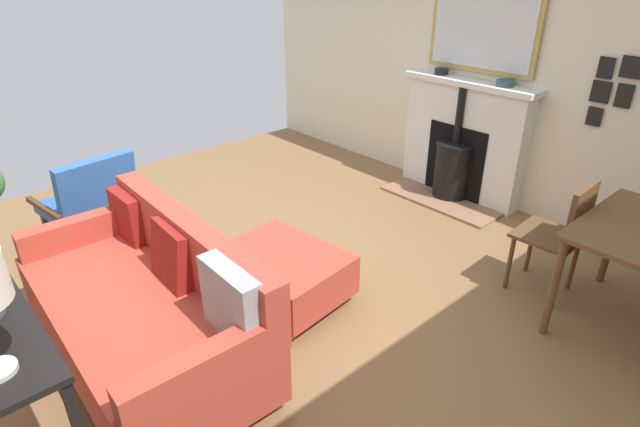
{
  "coord_description": "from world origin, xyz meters",
  "views": [
    {
      "loc": [
        1.49,
        2.6,
        2.14
      ],
      "look_at": [
        -0.61,
        0.26,
        0.55
      ],
      "focal_mm": 28.44,
      "sensor_mm": 36.0,
      "label": 1
    }
  ],
  "objects_px": {
    "mantel_bowl_far": "(505,83)",
    "armchair_accent": "(91,198)",
    "sofa": "(149,306)",
    "ottoman": "(283,272)",
    "mantel_bowl_near": "(442,71)",
    "fireplace": "(461,147)",
    "dining_chair_near_fireplace": "(562,231)"
  },
  "relations": [
    {
      "from": "fireplace",
      "to": "mantel_bowl_far",
      "type": "relative_size",
      "value": 8.61
    },
    {
      "from": "ottoman",
      "to": "armchair_accent",
      "type": "relative_size",
      "value": 1.06
    },
    {
      "from": "mantel_bowl_far",
      "to": "armchair_accent",
      "type": "xyz_separation_m",
      "value": [
        3.09,
        -1.63,
        -0.71
      ]
    },
    {
      "from": "dining_chair_near_fireplace",
      "to": "mantel_bowl_near",
      "type": "bearing_deg",
      "value": -118.28
    },
    {
      "from": "armchair_accent",
      "to": "dining_chair_near_fireplace",
      "type": "bearing_deg",
      "value": 128.25
    },
    {
      "from": "mantel_bowl_near",
      "to": "dining_chair_near_fireplace",
      "type": "height_order",
      "value": "mantel_bowl_near"
    },
    {
      "from": "mantel_bowl_near",
      "to": "dining_chair_near_fireplace",
      "type": "distance_m",
      "value": 2.1
    },
    {
      "from": "mantel_bowl_near",
      "to": "dining_chair_near_fireplace",
      "type": "relative_size",
      "value": 0.15
    },
    {
      "from": "mantel_bowl_far",
      "to": "ottoman",
      "type": "relative_size",
      "value": 0.17
    },
    {
      "from": "armchair_accent",
      "to": "dining_chair_near_fireplace",
      "type": "height_order",
      "value": "dining_chair_near_fireplace"
    },
    {
      "from": "mantel_bowl_near",
      "to": "sofa",
      "type": "bearing_deg",
      "value": 8.17
    },
    {
      "from": "mantel_bowl_far",
      "to": "sofa",
      "type": "bearing_deg",
      "value": -3.33
    },
    {
      "from": "ottoman",
      "to": "sofa",
      "type": "bearing_deg",
      "value": -5.12
    },
    {
      "from": "mantel_bowl_near",
      "to": "ottoman",
      "type": "height_order",
      "value": "mantel_bowl_near"
    },
    {
      "from": "ottoman",
      "to": "dining_chair_near_fireplace",
      "type": "bearing_deg",
      "value": 140.44
    },
    {
      "from": "sofa",
      "to": "ottoman",
      "type": "xyz_separation_m",
      "value": [
        -0.91,
        0.08,
        -0.13
      ]
    },
    {
      "from": "sofa",
      "to": "dining_chair_near_fireplace",
      "type": "xyz_separation_m",
      "value": [
        -2.36,
        1.28,
        0.15
      ]
    },
    {
      "from": "mantel_bowl_near",
      "to": "ottoman",
      "type": "xyz_separation_m",
      "value": [
        2.39,
        0.56,
        -0.95
      ]
    },
    {
      "from": "sofa",
      "to": "dining_chair_near_fireplace",
      "type": "relative_size",
      "value": 2.1
    },
    {
      "from": "armchair_accent",
      "to": "mantel_bowl_near",
      "type": "bearing_deg",
      "value": 162.63
    },
    {
      "from": "ottoman",
      "to": "mantel_bowl_far",
      "type": "bearing_deg",
      "value": 177.35
    },
    {
      "from": "ottoman",
      "to": "dining_chair_near_fireplace",
      "type": "xyz_separation_m",
      "value": [
        -1.45,
        1.2,
        0.28
      ]
    },
    {
      "from": "armchair_accent",
      "to": "ottoman",
      "type": "bearing_deg",
      "value": 114.52
    },
    {
      "from": "fireplace",
      "to": "mantel_bowl_near",
      "type": "distance_m",
      "value": 0.75
    },
    {
      "from": "fireplace",
      "to": "dining_chair_near_fireplace",
      "type": "relative_size",
      "value": 1.55
    },
    {
      "from": "sofa",
      "to": "ottoman",
      "type": "height_order",
      "value": "sofa"
    },
    {
      "from": "mantel_bowl_near",
      "to": "armchair_accent",
      "type": "xyz_separation_m",
      "value": [
        3.09,
        -0.97,
        -0.71
      ]
    },
    {
      "from": "fireplace",
      "to": "dining_chair_near_fireplace",
      "type": "distance_m",
      "value": 1.7
    },
    {
      "from": "mantel_bowl_near",
      "to": "ottoman",
      "type": "distance_m",
      "value": 2.63
    },
    {
      "from": "armchair_accent",
      "to": "sofa",
      "type": "bearing_deg",
      "value": 81.41
    },
    {
      "from": "mantel_bowl_far",
      "to": "ottoman",
      "type": "xyz_separation_m",
      "value": [
        2.39,
        -0.11,
        -0.95
      ]
    },
    {
      "from": "mantel_bowl_far",
      "to": "armchair_accent",
      "type": "height_order",
      "value": "mantel_bowl_far"
    }
  ]
}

